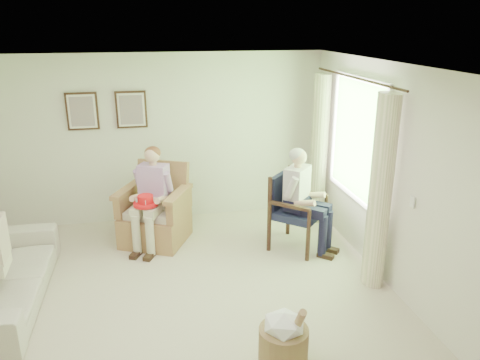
{
  "coord_description": "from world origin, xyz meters",
  "views": [
    {
      "loc": [
        -0.24,
        -4.37,
        3.02
      ],
      "look_at": [
        0.91,
        1.31,
        1.05
      ],
      "focal_mm": 35.0,
      "sensor_mm": 36.0,
      "label": 1
    }
  ],
  "objects_px": {
    "red_hat": "(146,202)",
    "person_wicker": "(153,191)",
    "sofa": "(0,277)",
    "person_dark": "(301,193)",
    "hatbox": "(284,338)",
    "wood_armchair": "(296,206)",
    "wicker_armchair": "(155,217)"
  },
  "relations": [
    {
      "from": "wicker_armchair",
      "to": "hatbox",
      "type": "height_order",
      "value": "wicker_armchair"
    },
    {
      "from": "person_wicker",
      "to": "red_hat",
      "type": "height_order",
      "value": "person_wicker"
    },
    {
      "from": "wood_armchair",
      "to": "person_wicker",
      "type": "distance_m",
      "value": 1.99
    },
    {
      "from": "wood_armchair",
      "to": "red_hat",
      "type": "distance_m",
      "value": 2.07
    },
    {
      "from": "sofa",
      "to": "person_wicker",
      "type": "xyz_separation_m",
      "value": [
        1.74,
        1.14,
        0.49
      ]
    },
    {
      "from": "red_hat",
      "to": "person_wicker",
      "type": "bearing_deg",
      "value": 57.77
    },
    {
      "from": "wood_armchair",
      "to": "person_wicker",
      "type": "height_order",
      "value": "person_wicker"
    },
    {
      "from": "wicker_armchair",
      "to": "person_dark",
      "type": "distance_m",
      "value": 2.12
    },
    {
      "from": "hatbox",
      "to": "sofa",
      "type": "bearing_deg",
      "value": 150.98
    },
    {
      "from": "wicker_armchair",
      "to": "hatbox",
      "type": "relative_size",
      "value": 1.64
    },
    {
      "from": "wicker_armchair",
      "to": "hatbox",
      "type": "distance_m",
      "value": 3.05
    },
    {
      "from": "person_wicker",
      "to": "hatbox",
      "type": "relative_size",
      "value": 2.04
    },
    {
      "from": "person_dark",
      "to": "red_hat",
      "type": "relative_size",
      "value": 4.27
    },
    {
      "from": "person_wicker",
      "to": "red_hat",
      "type": "bearing_deg",
      "value": -96.76
    },
    {
      "from": "wicker_armchair",
      "to": "person_wicker",
      "type": "height_order",
      "value": "person_wicker"
    },
    {
      "from": "person_wicker",
      "to": "person_dark",
      "type": "distance_m",
      "value": 2.02
    },
    {
      "from": "sofa",
      "to": "person_wicker",
      "type": "height_order",
      "value": "person_wicker"
    },
    {
      "from": "red_hat",
      "to": "sofa",
      "type": "bearing_deg",
      "value": -149.43
    },
    {
      "from": "wicker_armchair",
      "to": "person_dark",
      "type": "height_order",
      "value": "person_dark"
    },
    {
      "from": "sofa",
      "to": "wood_armchair",
      "type": "bearing_deg",
      "value": -78.15
    },
    {
      "from": "red_hat",
      "to": "hatbox",
      "type": "height_order",
      "value": "red_hat"
    },
    {
      "from": "person_dark",
      "to": "red_hat",
      "type": "bearing_deg",
      "value": 122.26
    },
    {
      "from": "sofa",
      "to": "red_hat",
      "type": "height_order",
      "value": "red_hat"
    },
    {
      "from": "person_wicker",
      "to": "hatbox",
      "type": "bearing_deg",
      "value": -42.75
    },
    {
      "from": "wicker_armchair",
      "to": "sofa",
      "type": "distance_m",
      "value": 2.16
    },
    {
      "from": "sofa",
      "to": "red_hat",
      "type": "relative_size",
      "value": 6.92
    },
    {
      "from": "person_wicker",
      "to": "wood_armchair",
      "type": "bearing_deg",
      "value": 14.84
    },
    {
      "from": "person_wicker",
      "to": "person_dark",
      "type": "height_order",
      "value": "person_dark"
    },
    {
      "from": "wood_armchair",
      "to": "person_dark",
      "type": "bearing_deg",
      "value": -137.82
    },
    {
      "from": "sofa",
      "to": "person_dark",
      "type": "distance_m",
      "value": 3.77
    },
    {
      "from": "sofa",
      "to": "person_dark",
      "type": "bearing_deg",
      "value": -80.73
    },
    {
      "from": "person_wicker",
      "to": "wicker_armchair",
      "type": "bearing_deg",
      "value": 115.47
    }
  ]
}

